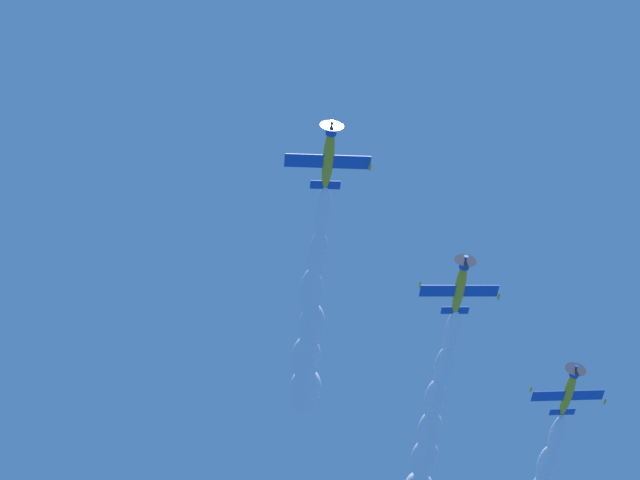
% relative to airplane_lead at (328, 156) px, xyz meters
% --- Properties ---
extents(airplane_lead, '(7.52, 6.84, 2.31)m').
position_rel_airplane_lead_xyz_m(airplane_lead, '(0.00, 0.00, 0.00)').
color(airplane_lead, gold).
extents(airplane_left_wingman, '(7.50, 6.83, 2.36)m').
position_rel_airplane_lead_xyz_m(airplane_left_wingman, '(17.68, 5.69, -0.57)').
color(airplane_left_wingman, gold).
extents(airplane_right_wingman, '(7.49, 6.83, 2.38)m').
position_rel_airplane_lead_xyz_m(airplane_right_wingman, '(34.56, 11.08, -0.77)').
color(airplane_right_wingman, gold).
extents(smoke_trail_lead, '(13.22, 25.04, 3.37)m').
position_rel_airplane_lead_xyz_m(smoke_trail_lead, '(8.19, 18.07, -0.43)').
color(smoke_trail_lead, white).
extents(smoke_trail_left_wingman, '(13.17, 25.91, 3.37)m').
position_rel_airplane_lead_xyz_m(smoke_trail_left_wingman, '(25.74, 23.86, -0.88)').
color(smoke_trail_left_wingman, white).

